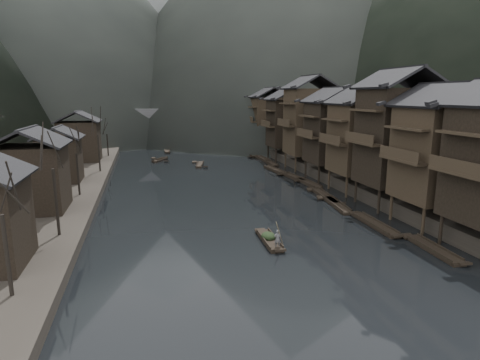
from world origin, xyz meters
name	(u,v)px	position (x,y,z in m)	size (l,w,h in m)	color
water	(259,235)	(0.00, 0.00, 0.00)	(300.00, 300.00, 0.00)	black
right_bank	(369,152)	(35.00, 40.00, 0.90)	(40.00, 200.00, 1.80)	#2D2823
stilt_houses	(339,120)	(17.28, 19.25, 8.90)	(9.00, 67.60, 15.70)	black
left_houses	(53,150)	(-20.50, 20.12, 5.66)	(8.10, 53.20, 8.73)	black
bare_trees	(76,146)	(-17.00, 14.83, 6.71)	(3.98, 59.18, 7.96)	black
moored_sampans	(292,177)	(11.96, 23.22, 0.20)	(3.19, 66.36, 0.47)	black
midriver_boats	(176,158)	(-3.66, 45.66, 0.20)	(9.47, 24.73, 0.45)	black
stone_bridge	(181,123)	(0.00, 72.00, 5.11)	(40.00, 6.00, 9.00)	#4C4C4F
hills	(173,0)	(6.57, 167.06, 55.25)	(320.00, 380.00, 118.98)	black
hero_sampan	(269,240)	(0.40, -1.81, 0.20)	(1.34, 5.49, 0.44)	black
cargo_heap	(268,232)	(0.39, -1.56, 0.80)	(1.20, 1.57, 0.72)	black
boatman	(278,236)	(0.47, -3.72, 1.21)	(0.56, 0.37, 1.54)	#5F5F62
bamboo_pole	(281,208)	(0.67, -3.72, 3.52)	(0.06, 0.06, 4.13)	#8C7A51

